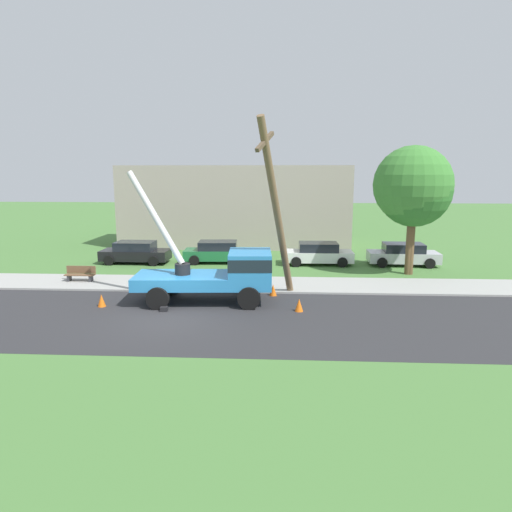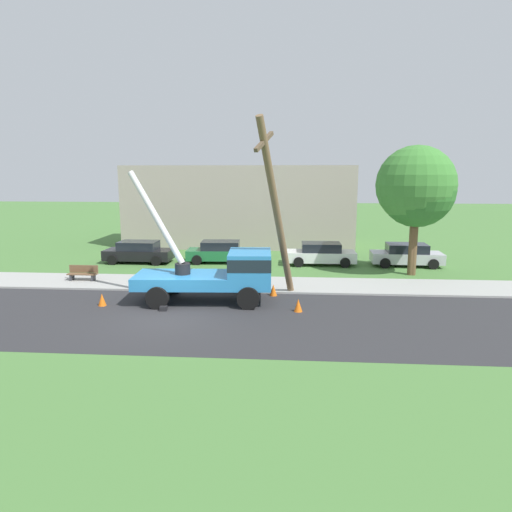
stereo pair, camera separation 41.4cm
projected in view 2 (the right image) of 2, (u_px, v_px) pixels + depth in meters
The scene contains 16 objects.
ground_plane at pixel (215, 262), 30.70m from camera, with size 120.00×120.00×0.00m, color #477538.
road_asphalt at pixel (168, 317), 18.93m from camera, with size 80.00×8.08×0.01m, color #2B2B2D.
sidewalk_strip at pixel (196, 283), 24.51m from camera, with size 80.00×3.33×0.10m, color #9E9E99.
utility_truck at pixel (222, 272), 21.00m from camera, with size 6.90×3.21×5.98m.
leaning_utility_pole at pixel (277, 211), 20.37m from camera, with size 1.76×4.25×8.24m.
traffic_cone_ahead at pixel (298, 305), 19.65m from camera, with size 0.36×0.36×0.56m, color orange.
traffic_cone_behind at pixel (102, 300), 20.52m from camera, with size 0.36×0.36×0.56m, color orange.
traffic_cone_curbside at pixel (273, 290), 22.19m from camera, with size 0.36×0.36×0.56m, color orange.
parked_sedan_black at pixel (139, 252), 30.26m from camera, with size 4.43×2.07×1.42m.
parked_sedan_green at pixel (221, 252), 30.32m from camera, with size 4.49×2.16×1.42m.
parked_sedan_white at pixel (321, 254), 29.59m from camera, with size 4.42×2.05×1.42m.
parked_sedan_silver at pixel (406, 255), 29.19m from camera, with size 4.46×2.12×1.42m.
park_bench at pixel (83, 274), 24.96m from camera, with size 1.60×0.45×0.90m.
roadside_tree_near at pixel (417, 191), 25.86m from camera, with size 4.18×4.18×6.98m.
roadside_tree_far at pixel (416, 185), 25.82m from camera, with size 4.43×4.43×7.40m.
lowrise_building_backdrop at pixel (240, 206), 37.46m from camera, with size 18.00×6.00×6.40m, color #A5998C.
Camera 2 is at (4.98, -17.84, 5.91)m, focal length 32.19 mm.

